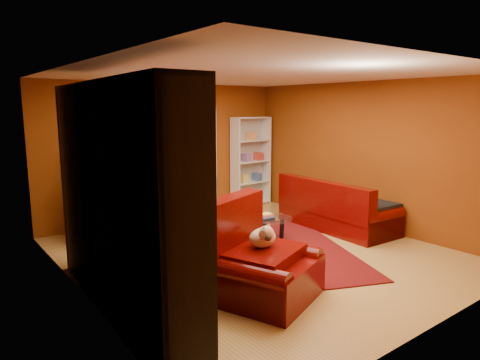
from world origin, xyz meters
TOP-DOWN VIEW (x-y plane):
  - floor at (0.00, 0.00)m, footprint 5.00×5.50m
  - ceiling at (0.00, 0.00)m, footprint 5.00×5.50m
  - wall_back at (0.00, 2.77)m, footprint 5.00×0.05m
  - wall_left at (-2.52, 0.00)m, footprint 0.05×5.50m
  - wall_right at (2.52, 0.00)m, footprint 0.05×5.50m
  - doorway at (0.60, 2.73)m, footprint 1.06×0.60m
  - rug at (0.04, 0.04)m, footprint 3.65×3.88m
  - media_unit at (-2.27, -0.53)m, footprint 0.64×3.16m
  - christmas_tree at (-1.42, 1.98)m, footprint 1.59×1.59m
  - gift_box_teal at (-1.28, 1.59)m, footprint 0.35×0.35m
  - gift_box_green at (-0.61, 2.12)m, footprint 0.34×0.34m
  - gift_box_red at (-0.69, 2.59)m, footprint 0.26×0.26m
  - white_bookshelf at (1.95, 2.57)m, footprint 0.94×0.38m
  - armchair at (-0.88, -1.22)m, footprint 1.52×1.52m
  - dog at (-0.85, -1.15)m, footprint 0.48×0.43m
  - sofa at (2.02, 0.16)m, footprint 1.05×2.17m
  - coffee_table at (0.58, 0.36)m, footprint 0.77×0.77m
  - acrylic_chair at (-0.20, 0.94)m, footprint 0.54×0.58m

SIDE VIEW (x-z plane):
  - floor at x=0.00m, z-range -0.05..0.00m
  - rug at x=0.04m, z-range 0.00..0.02m
  - gift_box_red at x=-0.69m, z-range 0.00..0.24m
  - gift_box_green at x=-0.61m, z-range 0.00..0.27m
  - gift_box_teal at x=-1.28m, z-range 0.00..0.33m
  - coffee_table at x=0.58m, z-range -0.04..0.42m
  - acrylic_chair at x=-0.20m, z-range 0.00..0.91m
  - sofa at x=2.02m, z-range 0.00..0.91m
  - armchair at x=-0.88m, z-range 0.00..0.92m
  - dog at x=-0.85m, z-range 0.53..0.83m
  - white_bookshelf at x=1.95m, z-range -0.03..1.96m
  - christmas_tree at x=-1.42m, z-range -0.03..2.13m
  - doorway at x=0.60m, z-range -0.03..2.13m
  - media_unit at x=-2.27m, z-range 0.00..2.40m
  - wall_back at x=0.00m, z-range 0.00..2.60m
  - wall_left at x=-2.52m, z-range 0.00..2.60m
  - wall_right at x=2.52m, z-range 0.00..2.60m
  - ceiling at x=0.00m, z-range 2.60..2.65m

